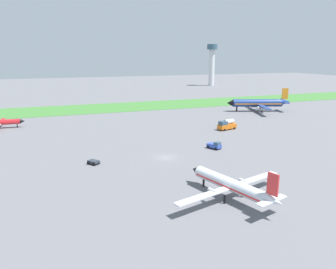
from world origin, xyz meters
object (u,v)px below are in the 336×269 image
Objects in this scene: airplane_foreground_turboprop at (231,185)px; pushback_tug_by_runway at (215,145)px; airplane_parked_jet_far at (259,103)px; fuel_truck_near_gate at (227,125)px; baggage_cart_midfield at (93,162)px; control_tower at (212,61)px.

pushback_tug_by_runway is (11.94, 27.84, -1.63)m from airplane_foreground_turboprop.
airplane_parked_jet_far is 40.70m from fuel_truck_near_gate.
airplane_foreground_turboprop is 7.67× the size of baggage_cart_midfield.
pushback_tug_by_runway reaches higher than baggage_cart_midfield.
baggage_cart_midfield is at bearing -125.14° from control_tower.
fuel_truck_near_gate reaches higher than baggage_cart_midfield.
pushback_tug_by_runway is at bearing 56.16° from baggage_cart_midfield.
baggage_cart_midfield is at bearing -111.54° from pushback_tug_by_runway.
baggage_cart_midfield is (-19.07, 26.19, -1.97)m from airplane_foreground_turboprop.
airplane_parked_jet_far is 92.71m from airplane_foreground_turboprop.
airplane_foreground_turboprop is 32.46m from baggage_cart_midfield.
airplane_foreground_turboprop is 212.16m from control_tower.
fuel_truck_near_gate is 23.59m from pushback_tug_by_runway.
airplane_parked_jet_far is 89.54m from baggage_cart_midfield.
pushback_tug_by_runway is (-45.31, -45.08, -2.65)m from airplane_parked_jet_far.
airplane_parked_jet_far is 9.17× the size of baggage_cart_midfield.
airplane_foreground_turboprop is at bearing -47.80° from pushback_tug_by_runway.
airplane_parked_jet_far is 1.20× the size of airplane_foreground_turboprop.
control_tower reaches higher than fuel_truck_near_gate.
airplane_parked_jet_far is at bearing -53.96° from airplane_foreground_turboprop.
airplane_parked_jet_far is at bearing 110.28° from pushback_tug_by_runway.
airplane_foreground_turboprop is at bearing 46.12° from fuel_truck_near_gate.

